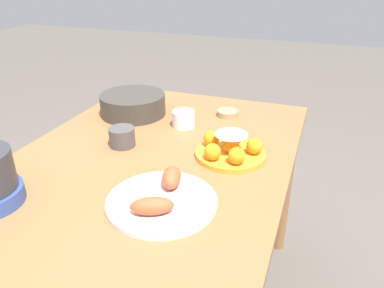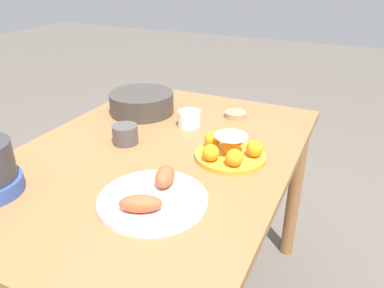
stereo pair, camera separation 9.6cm
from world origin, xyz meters
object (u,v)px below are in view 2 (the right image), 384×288
at_px(dining_table, 156,179).
at_px(cake_plate, 230,149).
at_px(cup_far, 125,134).
at_px(sauce_bowl, 235,114).
at_px(serving_bowl, 142,102).
at_px(cup_near, 189,119).
at_px(seafood_platter, 153,197).

relative_size(dining_table, cake_plate, 5.40).
xyz_separation_m(cake_plate, cup_far, (-0.05, 0.37, 0.00)).
distance_m(dining_table, cake_plate, 0.28).
bearing_deg(sauce_bowl, serving_bowl, 107.35).
bearing_deg(cup_near, cup_far, 148.74).
bearing_deg(seafood_platter, sauce_bowl, 0.10).
xyz_separation_m(serving_bowl, cup_far, (-0.27, -0.10, -0.01)).
bearing_deg(seafood_platter, dining_table, 29.48).
height_order(dining_table, cup_near, cup_near).
bearing_deg(cup_near, dining_table, 177.83).
height_order(dining_table, cake_plate, cake_plate).
xyz_separation_m(dining_table, cup_far, (0.02, 0.13, 0.14)).
relative_size(dining_table, cup_far, 13.99).
height_order(seafood_platter, cup_near, seafood_platter).
bearing_deg(seafood_platter, cake_plate, -17.51).
distance_m(cake_plate, sauce_bowl, 0.35).
relative_size(cup_near, cup_far, 0.98).
bearing_deg(dining_table, cake_plate, -74.40).
relative_size(sauce_bowl, cup_far, 0.98).
distance_m(sauce_bowl, seafood_platter, 0.65).
bearing_deg(cup_far, cup_near, -31.26).
bearing_deg(cup_near, cake_plate, -127.46).
bearing_deg(serving_bowl, cake_plate, -115.46).
relative_size(serving_bowl, seafood_platter, 0.91).
distance_m(cake_plate, cup_near, 0.29).
height_order(serving_bowl, cup_near, serving_bowl).
relative_size(serving_bowl, cup_far, 2.99).
xyz_separation_m(dining_table, seafood_platter, (-0.25, -0.14, 0.12)).
relative_size(seafood_platter, cup_far, 3.30).
bearing_deg(cake_plate, cup_near, 52.54).
bearing_deg(cup_far, dining_table, -97.99).
xyz_separation_m(cake_plate, cup_near, (0.18, 0.23, -0.00)).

